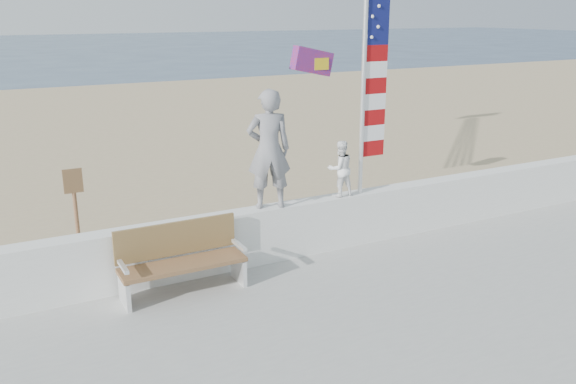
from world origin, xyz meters
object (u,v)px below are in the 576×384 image
adult (269,149)px  bench (181,258)px  child (340,169)px  flag (370,80)px

adult → bench: 2.16m
child → flag: flag is taller
adult → bench: adult is taller
bench → child: bearing=8.7°
bench → flag: flag is taller
adult → child: bearing=-163.7°
adult → child: (1.33, 0.00, -0.47)m
flag → bench: bearing=-172.6°
adult → flag: size_ratio=0.54×
flag → adult: bearing=180.0°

